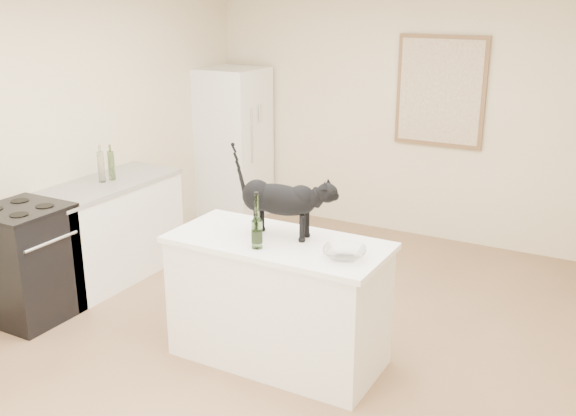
% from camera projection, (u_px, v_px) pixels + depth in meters
% --- Properties ---
extents(floor, '(5.50, 5.50, 0.00)m').
position_uv_depth(floor, '(280.00, 342.00, 4.94)').
color(floor, '#936E4E').
rests_on(floor, ground).
extents(wall_back, '(4.50, 0.00, 4.50)m').
position_uv_depth(wall_back, '(411.00, 113.00, 6.83)').
color(wall_back, beige).
rests_on(wall_back, ground).
extents(wall_left, '(0.00, 5.50, 5.50)m').
position_uv_depth(wall_left, '(48.00, 140.00, 5.57)').
color(wall_left, beige).
rests_on(wall_left, ground).
extents(island_base, '(1.44, 0.67, 0.86)m').
position_uv_depth(island_base, '(278.00, 303.00, 4.60)').
color(island_base, white).
rests_on(island_base, floor).
extents(island_top, '(1.50, 0.70, 0.04)m').
position_uv_depth(island_top, '(278.00, 243.00, 4.46)').
color(island_top, white).
rests_on(island_top, island_base).
extents(left_cabinets, '(0.60, 1.40, 0.86)m').
position_uv_depth(left_cabinets, '(108.00, 232.00, 5.95)').
color(left_cabinets, white).
rests_on(left_cabinets, floor).
extents(left_countertop, '(0.62, 1.44, 0.04)m').
position_uv_depth(left_countertop, '(104.00, 184.00, 5.82)').
color(left_countertop, gray).
rests_on(left_countertop, left_cabinets).
extents(stove, '(0.60, 0.60, 0.90)m').
position_uv_depth(stove, '(27.00, 265.00, 5.20)').
color(stove, black).
rests_on(stove, floor).
extents(fridge, '(0.68, 0.68, 1.70)m').
position_uv_depth(fridge, '(233.00, 144.00, 7.53)').
color(fridge, white).
rests_on(fridge, floor).
extents(artwork_frame, '(0.90, 0.03, 1.10)m').
position_uv_depth(artwork_frame, '(440.00, 91.00, 6.59)').
color(artwork_frame, brown).
rests_on(artwork_frame, wall_back).
extents(artwork_canvas, '(0.82, 0.00, 1.02)m').
position_uv_depth(artwork_canvas, '(440.00, 92.00, 6.57)').
color(artwork_canvas, beige).
rests_on(artwork_canvas, wall_back).
extents(black_cat, '(0.69, 0.29, 0.47)m').
position_uv_depth(black_cat, '(280.00, 204.00, 4.45)').
color(black_cat, black).
rests_on(black_cat, island_top).
extents(wine_bottle, '(0.09, 0.09, 0.33)m').
position_uv_depth(wine_bottle, '(257.00, 224.00, 4.26)').
color(wine_bottle, '#376126').
rests_on(wine_bottle, island_top).
extents(glass_bowl, '(0.35, 0.35, 0.07)m').
position_uv_depth(glass_bowl, '(345.00, 253.00, 4.13)').
color(glass_bowl, white).
rests_on(glass_bowl, island_top).
extents(fridge_paper, '(0.04, 0.15, 0.19)m').
position_uv_depth(fridge_paper, '(261.00, 113.00, 7.31)').
color(fridge_paper, silver).
rests_on(fridge_paper, fridge).
extents(counter_bottle_cluster, '(0.09, 0.15, 0.27)m').
position_uv_depth(counter_bottle_cluster, '(106.00, 166.00, 5.81)').
color(counter_bottle_cluster, gray).
rests_on(counter_bottle_cluster, left_countertop).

